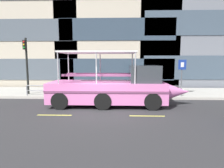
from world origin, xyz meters
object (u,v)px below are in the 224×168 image
at_px(traffic_light_pole, 26,61).
at_px(pedestrian_near_bow, 156,81).
at_px(parking_sign, 182,71).
at_px(duck_tour_boat, 115,88).

xyz_separation_m(traffic_light_pole, pedestrian_near_bow, (10.34, 0.80, -1.69)).
xyz_separation_m(parking_sign, duck_tour_boat, (-5.15, -2.86, -0.94)).
bearing_deg(traffic_light_pole, duck_tour_boat, -21.90).
bearing_deg(pedestrian_near_bow, parking_sign, -22.75).
xyz_separation_m(traffic_light_pole, parking_sign, (12.19, 0.03, -0.82)).
bearing_deg(traffic_light_pole, pedestrian_near_bow, 4.44).
relative_size(duck_tour_boat, pedestrian_near_bow, 5.45).
relative_size(traffic_light_pole, pedestrian_near_bow, 2.71).
bearing_deg(parking_sign, duck_tour_boat, -150.95).
height_order(traffic_light_pole, pedestrian_near_bow, traffic_light_pole).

